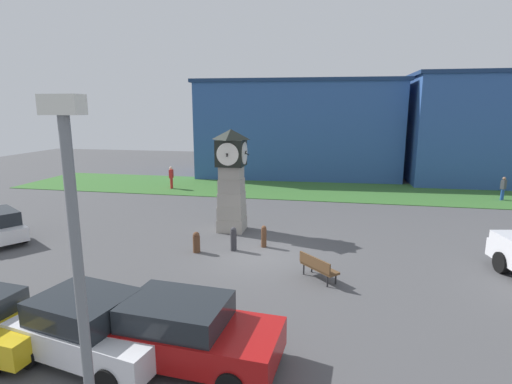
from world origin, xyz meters
name	(u,v)px	position (x,y,z in m)	size (l,w,h in m)	color
ground_plane	(260,256)	(0.00, 0.00, 0.00)	(79.72, 79.72, 0.00)	#4C4C4F
clock_tower	(231,179)	(-2.10, 3.38, 2.68)	(1.75, 1.84, 5.16)	#9F9A90
bollard_near_tower	(264,236)	(-0.06, 1.18, 0.51)	(0.24, 0.24, 1.00)	brown
bollard_mid_row	(234,239)	(-1.28, 0.47, 0.54)	(0.27, 0.27, 1.07)	#333338
bollard_far_row	(196,242)	(-2.81, -0.05, 0.47)	(0.31, 0.31, 0.92)	brown
car_near_tower	(92,327)	(-2.85, -7.66, 0.81)	(4.37, 2.76, 1.61)	silver
car_by_building	(186,331)	(-0.47, -7.40, 0.81)	(4.55, 2.36, 1.60)	#A51111
bench	(318,266)	(2.48, -1.94, 0.52)	(1.50, 1.51, 0.90)	brown
pedestrian_crossing_lot	(503,187)	(14.26, 13.50, 0.93)	(0.45, 0.46, 1.63)	#264CA5
pedestrian_by_cars	(171,176)	(-9.43, 12.96, 1.01)	(0.26, 0.41, 1.76)	red
street_lamp_far_side	(82,304)	(-0.25, -11.48, 3.64)	(0.50, 0.24, 6.30)	slate
warehouse_blue_far	(298,129)	(-0.49, 21.88, 4.32)	(18.60, 9.37, 8.62)	#2D5193
storefront_low_left	(491,128)	(15.82, 21.43, 4.51)	(13.96, 9.35, 8.99)	#2D5193
grass_verge_far	(318,190)	(1.83, 14.62, 0.02)	(47.83, 7.76, 0.04)	#386B2D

